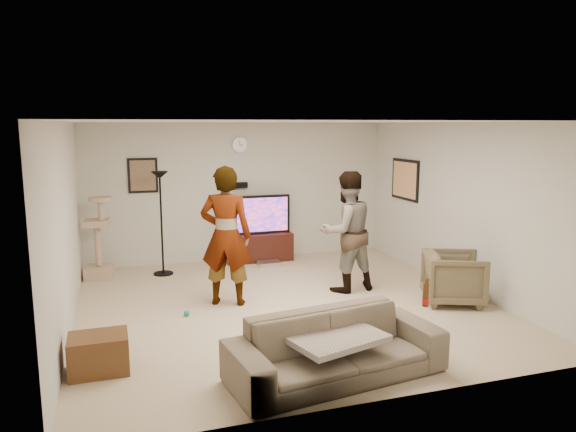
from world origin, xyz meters
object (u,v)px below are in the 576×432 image
object	(u,v)px
tv_stand	(258,247)
sofa	(336,347)
tv	(258,215)
person_left	(226,236)
person_right	(346,232)
side_table	(99,354)
beer_bottle	(426,295)
armchair	(454,278)
cat_tree	(98,238)
floor_lamp	(162,224)

from	to	relation	value
tv_stand	sofa	distance (m)	4.72
tv_stand	tv	distance (m)	0.60
person_left	person_right	bearing A→B (deg)	-155.85
tv	side_table	xyz separation A→B (m)	(-2.68, -3.87, -0.66)
person_left	beer_bottle	distance (m)	2.96
tv	armchair	distance (m)	3.74
person_right	sofa	xyz separation A→B (m)	(-1.25, -2.58, -0.58)
cat_tree	person_right	xyz separation A→B (m)	(3.55, -1.80, 0.23)
tv_stand	armchair	world-z (taller)	armchair
person_right	beer_bottle	size ratio (longest dim) A/B	7.18
person_right	sofa	world-z (taller)	person_right
tv_stand	beer_bottle	bearing A→B (deg)	-83.50
cat_tree	side_table	size ratio (longest dim) A/B	2.32
person_right	side_table	world-z (taller)	person_right
tv	cat_tree	size ratio (longest dim) A/B	0.88
person_right	beer_bottle	world-z (taller)	person_right
armchair	person_left	bearing A→B (deg)	95.33
armchair	side_table	xyz separation A→B (m)	(-4.66, -0.74, -0.17)
beer_bottle	side_table	bearing A→B (deg)	165.41
sofa	beer_bottle	bearing A→B (deg)	-7.95
tv_stand	side_table	size ratio (longest dim) A/B	2.10
person_left	person_right	xyz separation A→B (m)	(1.82, 0.07, -0.07)
tv	armchair	size ratio (longest dim) A/B	1.49
floor_lamp	sofa	xyz separation A→B (m)	(1.30, -4.30, -0.54)
tv	armchair	bearing A→B (deg)	-57.53
beer_bottle	person_right	bearing A→B (deg)	84.21
tv	side_table	bearing A→B (deg)	-124.69
person_right	armchair	bearing A→B (deg)	132.34
person_right	armchair	size ratio (longest dim) A/B	2.27
sofa	armchair	bearing A→B (deg)	24.97
floor_lamp	cat_tree	size ratio (longest dim) A/B	1.27
floor_lamp	side_table	world-z (taller)	floor_lamp
floor_lamp	person_left	bearing A→B (deg)	-68.18
person_left	person_right	size ratio (longest dim) A/B	1.07
floor_lamp	person_right	distance (m)	3.07
person_left	floor_lamp	bearing A→B (deg)	-46.30
floor_lamp	beer_bottle	world-z (taller)	floor_lamp
tv	beer_bottle	bearing A→B (deg)	-83.50
sofa	side_table	xyz separation A→B (m)	(-2.23, 0.84, -0.12)
beer_bottle	armchair	world-z (taller)	beer_bottle
armchair	floor_lamp	bearing A→B (deg)	76.40
person_left	sofa	bearing A→B (deg)	124.89
armchair	tv	bearing A→B (deg)	54.96
tv	person_right	bearing A→B (deg)	-69.41
tv	person_left	distance (m)	2.42
cat_tree	sofa	world-z (taller)	cat_tree
armchair	cat_tree	bearing A→B (deg)	81.86
person_left	person_right	distance (m)	1.83
floor_lamp	armchair	world-z (taller)	floor_lamp
cat_tree	sofa	distance (m)	4.96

